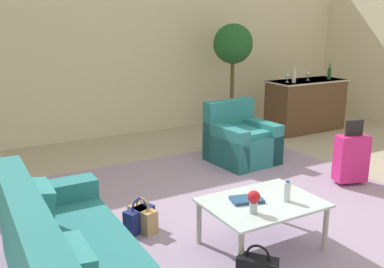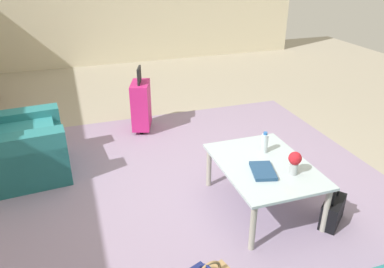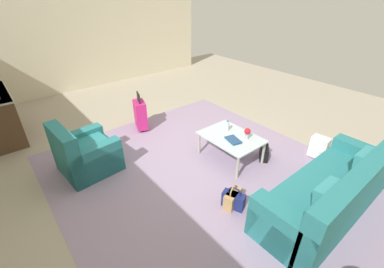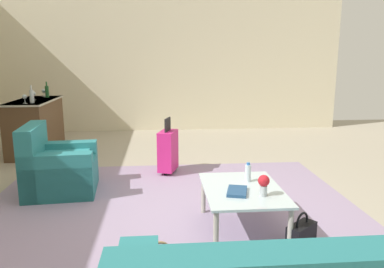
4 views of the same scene
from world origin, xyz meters
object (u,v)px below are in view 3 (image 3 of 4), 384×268
Objects in this scene: flower_vase at (247,133)px; handbag_black at (264,152)px; water_bottle at (227,126)px; handbag_tan at (232,198)px; coffee_table_book at (233,140)px; couch at (333,196)px; backpack_white at (319,148)px; coffee_table at (231,139)px; suitcase_magenta at (140,114)px; armchair at (84,156)px; handbag_navy at (233,200)px.

handbag_black is (-0.19, -0.32, -0.45)m from flower_vase.
water_bottle is 0.57× the size of handbag_tan.
water_bottle is 0.71× the size of coffee_table_book.
couch reaches higher than backpack_white.
couch reaches higher than flower_vase.
backpack_white is at bearing -56.35° from couch.
coffee_table is 1.22m from handbag_tan.
couch is at bearing -158.87° from coffee_table_book.
handbag_tan is at bearing 177.21° from suitcase_magenta.
flower_vase is (-0.22, -0.15, 0.18)m from coffee_table.
suitcase_magenta is at bearing 20.95° from flower_vase.
armchair is 2.53m from water_bottle.
handbag_tan is (-2.13, -1.33, -0.17)m from armchair.
coffee_table_book is (-0.12, 0.08, 0.07)m from coffee_table.
coffee_table reaches higher than handbag_navy.
suitcase_magenta reaches higher than backpack_white.
backpack_white is (-1.20, -1.19, -0.36)m from water_bottle.
coffee_table_book is 0.71× the size of backpack_white.
handbag_black and handbag_tan have the same top height.
couch is 1.69m from coffee_table_book.
suitcase_magenta reaches higher than handbag_black.
coffee_table is 3.69× the size of coffee_table_book.
coffee_table is at bearing -44.92° from handbag_tan.
coffee_table is 1.65m from backpack_white.
flower_vase is (-0.42, -0.05, 0.03)m from water_bottle.
armchair is 2.53m from coffee_table_book.
flower_vase is at bearing 59.51° from handbag_black.
flower_vase reaches higher than water_bottle.
flower_vase reaches higher than handbag_navy.
water_bottle is 0.42m from flower_vase.
coffee_table_book is 2.21m from suitcase_magenta.
handbag_black is at bearing -71.67° from handbag_tan.
handbag_tan is at bearing -23.54° from handbag_navy.
coffee_table_book is at bearing -163.70° from suitcase_magenta.
coffee_table_book is (1.67, 0.18, 0.16)m from couch.
armchair is (3.09, 2.27, -0.01)m from couch.
armchair is 2.58× the size of handbag_black.
suitcase_magenta is (0.71, -1.47, 0.05)m from armchair.
coffee_table_book reaches higher than handbag_navy.
handbag_black is at bearing -154.11° from suitcase_magenta.
handbag_tan is (0.03, -0.01, 0.00)m from handbag_navy.
backpack_white is at bearing -123.57° from armchair.
armchair is 2.54m from handbag_navy.
water_bottle is 0.83m from handbag_black.
couch is 5.87× the size of backpack_white.
water_bottle is 1.46m from handbag_tan.
handbag_black is at bearing -14.89° from couch.
suitcase_magenta is 2.12× the size of backpack_white.
backpack_white is at bearing -94.31° from handbag_tan.
handbag_navy is at bearing 156.46° from handbag_tan.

